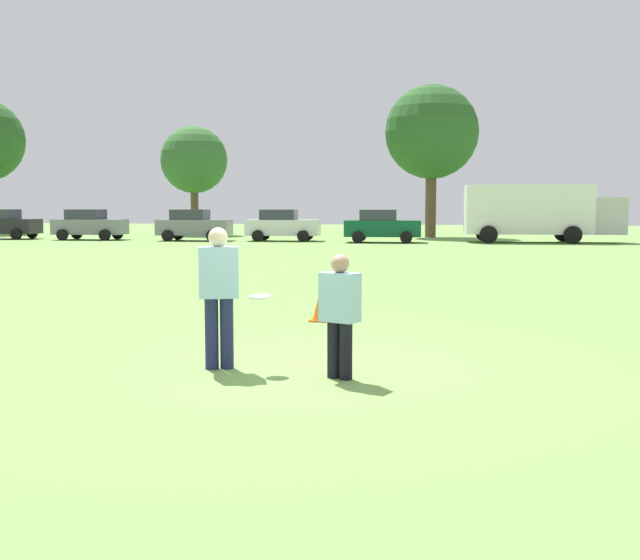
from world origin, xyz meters
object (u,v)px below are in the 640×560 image
(parked_car_near_right, at_px, (382,226))
(player_thrower, at_px, (219,289))
(frisbee, at_px, (260,297))
(parked_car_center, at_px, (193,225))
(box_truck, at_px, (539,211))
(parked_car_mid_right, at_px, (282,225))
(parked_car_mid_left, at_px, (89,224))
(player_defender, at_px, (340,310))
(parked_car_near_left, at_px, (3,224))
(traffic_cone, at_px, (319,308))

(parked_car_near_right, bearing_deg, player_thrower, -87.08)
(frisbee, relative_size, parked_car_center, 0.06)
(box_truck, bearing_deg, frisbee, -100.10)
(parked_car_near_right, bearing_deg, frisbee, -86.20)
(parked_car_mid_right, bearing_deg, parked_car_center, -173.06)
(parked_car_mid_left, bearing_deg, player_defender, -58.56)
(parked_car_near_left, xyz_separation_m, parked_car_center, (12.39, -0.17, 0.00))
(player_thrower, bearing_deg, frisbee, 1.77)
(player_defender, height_order, traffic_cone, player_defender)
(player_thrower, distance_m, parked_car_near_right, 33.81)
(traffic_cone, distance_m, parked_car_near_right, 29.70)
(parked_car_mid_right, height_order, parked_car_near_right, same)
(player_defender, relative_size, box_truck, 0.17)
(traffic_cone, relative_size, parked_car_near_right, 0.11)
(parked_car_mid_right, bearing_deg, box_truck, 3.37)
(parked_car_near_left, xyz_separation_m, parked_car_near_right, (23.43, -0.30, 0.00))
(traffic_cone, bearing_deg, box_truck, 78.48)
(parked_car_near_left, relative_size, parked_car_near_right, 1.00)
(traffic_cone, distance_m, box_truck, 31.89)
(parked_car_near_right, bearing_deg, parked_car_near_left, 179.27)
(frisbee, distance_m, parked_car_mid_right, 35.45)
(parked_car_center, height_order, parked_car_near_right, same)
(parked_car_center, bearing_deg, parked_car_mid_left, 179.73)
(parked_car_center, bearing_deg, box_truck, 4.31)
(player_thrower, height_order, traffic_cone, player_thrower)
(parked_car_near_left, height_order, parked_car_center, same)
(player_thrower, relative_size, parked_car_mid_left, 0.41)
(traffic_cone, bearing_deg, parked_car_mid_right, 104.85)
(player_defender, height_order, parked_car_near_right, parked_car_near_right)
(player_defender, relative_size, parked_car_mid_left, 0.34)
(traffic_cone, bearing_deg, player_thrower, -96.31)
(player_defender, height_order, frisbee, player_defender)
(parked_car_mid_left, xyz_separation_m, parked_car_mid_right, (11.75, 0.60, 0.00))
(parked_car_near_right, bearing_deg, parked_car_mid_right, 172.65)
(player_thrower, relative_size, traffic_cone, 3.66)
(parked_car_mid_right, bearing_deg, parked_car_near_right, -7.35)
(parked_car_center, xyz_separation_m, parked_car_mid_right, (5.17, 0.63, 0.00))
(parked_car_center, bearing_deg, player_defender, -67.25)
(parked_car_mid_right, relative_size, parked_car_near_right, 1.00)
(frisbee, distance_m, box_truck, 35.92)
(player_thrower, bearing_deg, traffic_cone, 83.69)
(parked_car_near_left, bearing_deg, frisbee, -52.99)
(traffic_cone, bearing_deg, parked_car_center, 113.97)
(player_thrower, distance_m, parked_car_mid_left, 39.06)
(frisbee, distance_m, parked_car_near_right, 33.83)
(parked_car_near_left, bearing_deg, parked_car_mid_left, -1.35)
(frisbee, bearing_deg, traffic_cone, 90.83)
(parked_car_center, distance_m, parked_car_mid_right, 5.21)
(player_thrower, xyz_separation_m, traffic_cone, (0.46, 4.16, -0.76))
(parked_car_near_left, bearing_deg, player_defender, -52.12)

